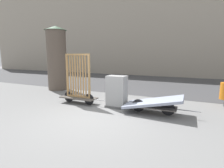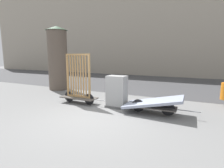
# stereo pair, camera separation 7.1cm
# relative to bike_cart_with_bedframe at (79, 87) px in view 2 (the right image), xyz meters

# --- Properties ---
(ground_plane) EXTENTS (60.00, 60.00, 0.00)m
(ground_plane) POSITION_rel_bike_cart_with_bedframe_xyz_m (1.53, -1.31, -0.69)
(ground_plane) COLOR slate
(road_strip) EXTENTS (56.00, 8.91, 0.01)m
(road_strip) POSITION_rel_bike_cart_with_bedframe_xyz_m (1.53, 6.85, -0.69)
(road_strip) COLOR #424244
(road_strip) RESTS_ON ground_plane
(building_facade) EXTENTS (48.00, 4.00, 11.04)m
(building_facade) POSITION_rel_bike_cart_with_bedframe_xyz_m (1.53, 13.30, 4.83)
(building_facade) COLOR #9E9384
(building_facade) RESTS_ON ground_plane
(bike_cart_with_bedframe) EXTENTS (2.27, 0.59, 2.05)m
(bike_cart_with_bedframe) POSITION_rel_bike_cart_with_bedframe_xyz_m (0.00, 0.00, 0.00)
(bike_cart_with_bedframe) COLOR #4C4742
(bike_cart_with_bedframe) RESTS_ON ground_plane
(bike_cart_with_mattress) EXTENTS (2.47, 1.04, 0.66)m
(bike_cart_with_mattress) POSITION_rel_bike_cart_with_bedframe_xyz_m (3.08, 0.00, -0.32)
(bike_cart_with_mattress) COLOR #4C4742
(bike_cart_with_mattress) RESTS_ON ground_plane
(utility_cabinet) EXTENTS (0.78, 0.56, 1.22)m
(utility_cabinet) POSITION_rel_bike_cart_with_bedframe_xyz_m (1.65, 0.19, -0.12)
(utility_cabinet) COLOR #4C4C4C
(utility_cabinet) RESTS_ON ground_plane
(advertising_column) EXTENTS (1.23, 1.23, 3.63)m
(advertising_column) POSITION_rel_bike_cart_with_bedframe_xyz_m (-2.95, 2.04, 1.15)
(advertising_column) COLOR brown
(advertising_column) RESTS_ON ground_plane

